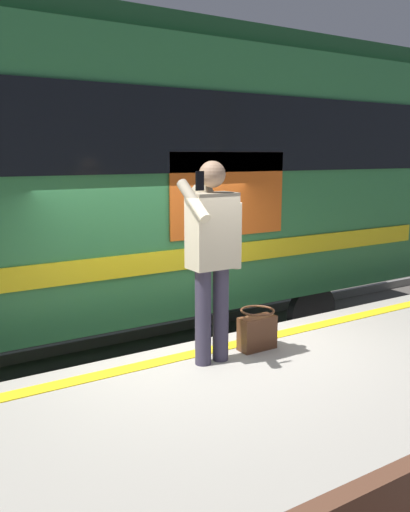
# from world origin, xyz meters

# --- Properties ---
(ground_plane) EXTENTS (24.87, 24.87, 0.00)m
(ground_plane) POSITION_xyz_m (0.00, 0.00, 0.00)
(ground_plane) COLOR #4C4742
(platform) EXTENTS (12.14, 4.04, 1.05)m
(platform) POSITION_xyz_m (0.00, 2.02, 0.52)
(platform) COLOR #9E998E
(platform) RESTS_ON ground
(safety_line) EXTENTS (11.90, 0.16, 0.01)m
(safety_line) POSITION_xyz_m (0.00, 0.30, 1.05)
(safety_line) COLOR yellow
(safety_line) RESTS_ON platform
(track_rail_near) EXTENTS (15.78, 0.08, 0.16)m
(track_rail_near) POSITION_xyz_m (0.00, -1.57, 0.08)
(track_rail_near) COLOR slate
(track_rail_near) RESTS_ON ground
(track_rail_far) EXTENTS (15.78, 0.08, 0.16)m
(track_rail_far) POSITION_xyz_m (0.00, -3.01, 0.08)
(track_rail_far) COLOR slate
(track_rail_far) RESTS_ON ground
(train_carriage) EXTENTS (11.12, 2.74, 4.19)m
(train_carriage) POSITION_xyz_m (0.93, -2.28, 2.63)
(train_carriage) COLOR #2D723F
(train_carriage) RESTS_ON ground
(passenger) EXTENTS (0.57, 0.55, 1.74)m
(passenger) POSITION_xyz_m (0.15, 0.52, 2.07)
(passenger) COLOR #383347
(passenger) RESTS_ON platform
(handbag) EXTENTS (0.35, 0.32, 0.38)m
(handbag) POSITION_xyz_m (-0.37, 0.50, 1.23)
(handbag) COLOR #59331E
(handbag) RESTS_ON platform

